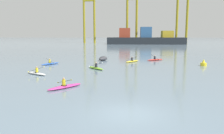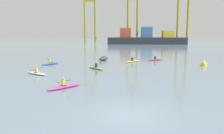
{
  "view_description": "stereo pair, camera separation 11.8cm",
  "coord_description": "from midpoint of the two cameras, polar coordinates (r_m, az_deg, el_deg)",
  "views": [
    {
      "loc": [
        0.02,
        -12.35,
        4.54
      ],
      "look_at": [
        -2.25,
        14.73,
        0.6
      ],
      "focal_mm": 35.36,
      "sensor_mm": 36.0,
      "label": 1
    },
    {
      "loc": [
        0.14,
        -12.34,
        4.54
      ],
      "look_at": [
        -2.25,
        14.73,
        0.6
      ],
      "focal_mm": 35.36,
      "sensor_mm": 36.0,
      "label": 2
    }
  ],
  "objects": [
    {
      "name": "container_barge",
      "position": [
        113.68,
        8.78,
        7.26
      ],
      "size": [
        38.56,
        9.76,
        8.55
      ],
      "color": "#1E2328",
      "rests_on": "ground"
    },
    {
      "name": "kayak_yellow",
      "position": [
        37.56,
        5.41,
        1.54
      ],
      "size": [
        2.53,
        3.08,
        0.99
      ],
      "color": "yellow",
      "rests_on": "ground"
    },
    {
      "name": "kayak_magenta",
      "position": [
        19.5,
        -12.04,
        -4.87
      ],
      "size": [
        2.6,
        3.03,
        0.95
      ],
      "color": "#C13384",
      "rests_on": "ground"
    },
    {
      "name": "channel_buoy",
      "position": [
        35.51,
        22.74,
        0.85
      ],
      "size": [
        0.9,
        0.9,
        1.0
      ],
      "color": "yellow",
      "rests_on": "ground"
    },
    {
      "name": "kayak_white",
      "position": [
        27.09,
        -18.82,
        -1.47
      ],
      "size": [
        3.19,
        2.34,
        0.95
      ],
      "color": "silver",
      "rests_on": "ground"
    },
    {
      "name": "ground_plane",
      "position": [
        13.16,
        4.47,
        -11.96
      ],
      "size": [
        800.0,
        800.0,
        0.0
      ],
      "primitive_type": "plane",
      "color": "slate"
    },
    {
      "name": "kayak_blue",
      "position": [
        35.62,
        -15.54,
        0.9
      ],
      "size": [
        2.22,
        3.25,
        1.02
      ],
      "color": "#2856B2",
      "rests_on": "ground"
    },
    {
      "name": "kayak_red",
      "position": [
        40.52,
        11.24,
        1.9
      ],
      "size": [
        3.2,
        2.3,
        1.03
      ],
      "color": "red",
      "rests_on": "ground"
    },
    {
      "name": "gantry_crane_east_mid",
      "position": [
        123.93,
        18.05,
        14.48
      ],
      "size": [
        6.35,
        17.02,
        39.58
      ],
      "color": "olive",
      "rests_on": "ground"
    },
    {
      "name": "capsized_dinghy",
      "position": [
        39.69,
        -2.13,
        2.19
      ],
      "size": [
        1.94,
        2.82,
        0.76
      ],
      "color": "#38383D",
      "rests_on": "ground"
    },
    {
      "name": "gantry_crane_west_mid",
      "position": [
        122.45,
        5.43,
        14.87
      ],
      "size": [
        6.31,
        19.32,
        37.69
      ],
      "color": "olive",
      "rests_on": "ground"
    },
    {
      "name": "kayak_lime",
      "position": [
        29.83,
        -4.06,
        -0.19
      ],
      "size": [
        2.74,
        2.92,
        0.95
      ],
      "color": "#7ABC2D",
      "rests_on": "ground"
    },
    {
      "name": "gantry_crane_west",
      "position": [
        130.28,
        -5.75,
        14.52
      ],
      "size": [
        7.2,
        17.2,
        38.72
      ],
      "color": "olive",
      "rests_on": "ground"
    }
  ]
}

